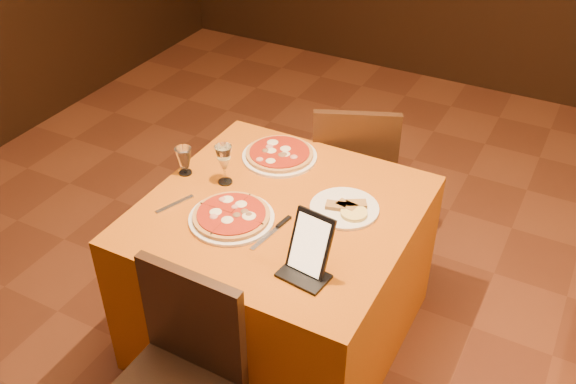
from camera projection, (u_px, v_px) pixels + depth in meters
The scene contains 11 objects.
main_table at pixel (280, 274), 2.90m from camera, with size 1.10×1.10×0.75m, color #B0540B.
chair_main_far at pixel (353, 171), 3.44m from camera, with size 0.43×0.43×0.91m, color black, non-canonical shape.
pizza_near at pixel (231, 217), 2.61m from camera, with size 0.35×0.35×0.03m.
pizza_far at pixel (280, 155), 2.99m from camera, with size 0.35×0.35×0.03m.
cutlet_dish at pixel (344, 207), 2.66m from camera, with size 0.29×0.29×0.03m.
wine_glass at pixel (224, 164), 2.78m from camera, with size 0.08×0.08×0.19m, color #F6E08B, non-canonical shape.
water_glass at pixel (184, 161), 2.85m from camera, with size 0.08×0.08×0.13m, color white, non-canonical shape.
tablet at pixel (310, 244), 2.31m from camera, with size 0.16×0.01×0.24m, color black.
knife at pixel (271, 234), 2.54m from camera, with size 0.24×0.02×0.01m, color #B0B1B7.
fork_near at pixel (175, 204), 2.70m from camera, with size 0.18×0.02×0.01m, color silver.
fork_far at pixel (309, 161), 2.97m from camera, with size 0.17×0.02×0.01m, color silver.
Camera 1 is at (0.59, -1.46, 2.37)m, focal length 40.00 mm.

